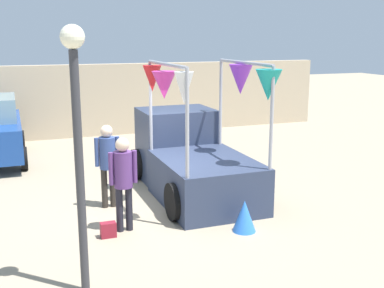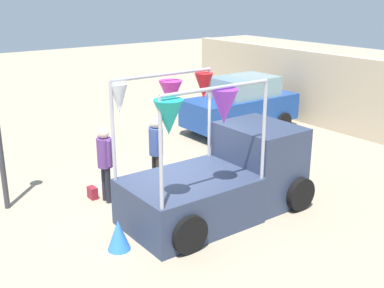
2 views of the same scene
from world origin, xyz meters
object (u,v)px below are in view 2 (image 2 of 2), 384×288
person_customer (105,157)px  folded_kite_bundle_azure (119,235)px  vendor_truck (226,174)px  parked_car (241,104)px  person_vendor (156,146)px  handbag (93,193)px

person_customer → folded_kite_bundle_azure: person_customer is taller
vendor_truck → parked_car: vendor_truck is taller
person_customer → folded_kite_bundle_azure: bearing=-21.3°
vendor_truck → parked_car: 6.35m
person_vendor → folded_kite_bundle_azure: (2.12, -2.20, -0.79)m
person_customer → vendor_truck: bearing=43.4°
vendor_truck → parked_car: (-4.49, 4.49, 0.07)m
folded_kite_bundle_azure → person_vendor: bearing=133.9°
parked_car → handbag: (2.14, -6.59, -0.80)m
parked_car → folded_kite_bundle_azure: 8.56m
handbag → folded_kite_bundle_azure: bearing=-14.1°
vendor_truck → handbag: size_ratio=14.59×
parked_car → person_customer: parked_car is taller
person_customer → folded_kite_bundle_azure: (2.09, -0.81, -0.79)m
handbag → folded_kite_bundle_azure: size_ratio=0.47×
parked_car → handbag: parked_car is taller
person_vendor → handbag: 1.87m
parked_car → person_customer: size_ratio=2.24×
vendor_truck → parked_car: bearing=135.0°
folded_kite_bundle_azure → vendor_truck: bearing=91.8°
folded_kite_bundle_azure → handbag: bearing=165.9°
vendor_truck → parked_car: size_ratio=1.02×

